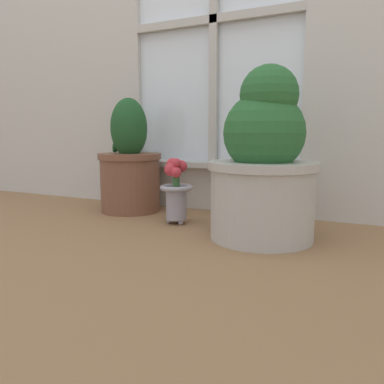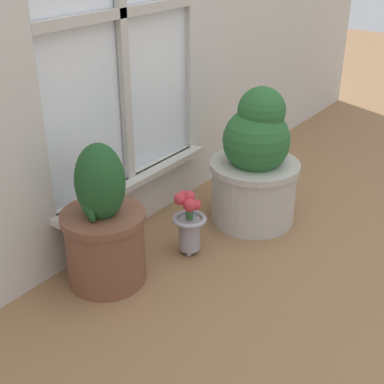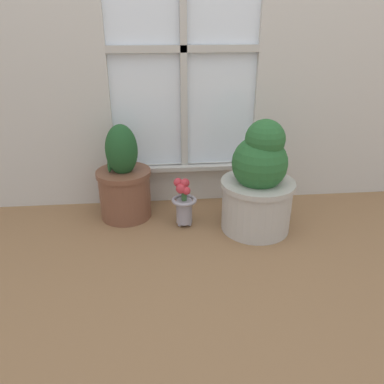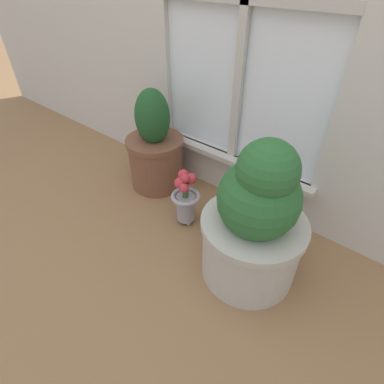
% 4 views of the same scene
% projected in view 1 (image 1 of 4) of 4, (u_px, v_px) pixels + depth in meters
% --- Properties ---
extents(ground_plane, '(10.00, 10.00, 0.00)m').
position_uv_depth(ground_plane, '(157.00, 236.00, 1.32)').
color(ground_plane, olive).
extents(potted_plant_left, '(0.29, 0.29, 0.52)m').
position_uv_depth(potted_plant_left, '(130.00, 167.00, 1.73)').
color(potted_plant_left, brown).
rests_on(potted_plant_left, ground_plane).
extents(potted_plant_right, '(0.37, 0.37, 0.58)m').
position_uv_depth(potted_plant_right, '(264.00, 166.00, 1.26)').
color(potted_plant_right, '#B7B2A8').
rests_on(potted_plant_right, ground_plane).
extents(flower_vase, '(0.13, 0.13, 0.26)m').
position_uv_depth(flower_vase, '(176.00, 190.00, 1.49)').
color(flower_vase, '#99939E').
rests_on(flower_vase, ground_plane).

